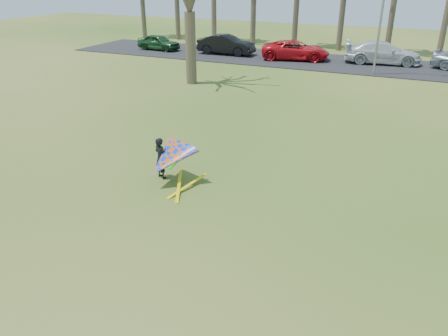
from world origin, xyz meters
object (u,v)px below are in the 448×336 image
at_px(streetlight, 386,4).
at_px(car_1, 226,45).
at_px(kite_flyer, 168,159).
at_px(car_3, 383,53).
at_px(car_0, 159,42).
at_px(car_2, 296,50).

bearing_deg(streetlight, car_1, 166.83).
bearing_deg(kite_flyer, car_3, 79.72).
relative_size(car_0, car_2, 0.74).
xyz_separation_m(streetlight, car_3, (-0.06, 3.99, -3.62)).
xyz_separation_m(car_3, kite_flyer, (-4.28, -23.58, -0.01)).
bearing_deg(car_2, car_3, -92.38).
relative_size(car_0, kite_flyer, 1.59).
xyz_separation_m(streetlight, car_2, (-6.35, 2.91, -3.69)).
height_order(car_0, car_2, car_2).
distance_m(car_2, kite_flyer, 22.59).
bearing_deg(kite_flyer, car_0, 122.50).
xyz_separation_m(streetlight, kite_flyer, (-4.34, -19.59, -3.63)).
bearing_deg(car_1, streetlight, -103.97).
relative_size(car_0, car_1, 0.81).
height_order(streetlight, car_3, streetlight).
bearing_deg(car_3, kite_flyer, 161.67).
distance_m(car_0, kite_flyer, 26.12).
relative_size(streetlight, kite_flyer, 3.35).
xyz_separation_m(car_0, car_1, (6.21, 0.41, 0.12)).
distance_m(car_0, car_1, 6.22).
bearing_deg(car_2, car_1, 78.54).
xyz_separation_m(car_1, kite_flyer, (7.83, -22.44, 0.01)).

